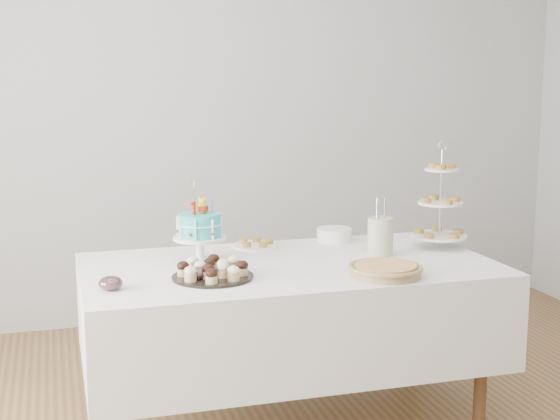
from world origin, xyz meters
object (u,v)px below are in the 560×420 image
object	(u,v)px
plate_stack	(334,235)
jam_bowl_a	(198,273)
cupcake_tray	(213,269)
jam_bowl_b	(111,283)
pie	(385,270)
birthday_cake	(200,239)
utensil_pitcher	(381,235)
pastry_plate	(256,244)
tiered_stand	(440,203)
table	(289,310)

from	to	relation	value
plate_stack	jam_bowl_a	size ratio (longest dim) A/B	1.79
cupcake_tray	jam_bowl_b	world-z (taller)	cupcake_tray
jam_bowl_a	pie	bearing A→B (deg)	-11.91
birthday_cake	utensil_pitcher	size ratio (longest dim) A/B	1.38
pie	jam_bowl_b	world-z (taller)	jam_bowl_b
pastry_plate	utensil_pitcher	size ratio (longest dim) A/B	0.84
pastry_plate	jam_bowl_b	bearing A→B (deg)	-141.53
tiered_stand	plate_stack	world-z (taller)	tiered_stand
jam_bowl_a	pastry_plate	bearing A→B (deg)	54.44
table	cupcake_tray	bearing A→B (deg)	-158.24
jam_bowl_a	plate_stack	bearing A→B (deg)	34.30
tiered_stand	utensil_pitcher	size ratio (longest dim) A/B	1.93
plate_stack	jam_bowl_b	bearing A→B (deg)	-152.69
table	utensil_pitcher	size ratio (longest dim) A/B	6.76
jam_bowl_b	table	bearing A→B (deg)	15.02
table	jam_bowl_b	size ratio (longest dim) A/B	19.08
jam_bowl_a	utensil_pitcher	bearing A→B (deg)	12.74
cupcake_tray	utensil_pitcher	distance (m)	0.90
birthday_cake	plate_stack	bearing A→B (deg)	-7.54
pie	plate_stack	xyz separation A→B (m)	(0.03, 0.74, 0.01)
jam_bowl_b	utensil_pitcher	xyz separation A→B (m)	(1.32, 0.27, 0.07)
tiered_stand	plate_stack	size ratio (longest dim) A/B	2.95
birthday_cake	pie	size ratio (longest dim) A/B	1.19
tiered_stand	pie	bearing A→B (deg)	-137.75
cupcake_tray	plate_stack	xyz separation A→B (m)	(0.77, 0.56, -0.00)
utensil_pitcher	tiered_stand	bearing A→B (deg)	-4.37
cupcake_tray	utensil_pitcher	world-z (taller)	utensil_pitcher
pie	utensil_pitcher	size ratio (longest dim) A/B	1.16
table	birthday_cake	bearing A→B (deg)	156.89
cupcake_tray	pie	distance (m)	0.76
jam_bowl_b	tiered_stand	bearing A→B (deg)	11.52
table	pie	xyz separation A→B (m)	(0.34, -0.34, 0.26)
utensil_pitcher	pastry_plate	bearing A→B (deg)	131.29
birthday_cake	pie	distance (m)	0.89
plate_stack	table	bearing A→B (deg)	-132.86
birthday_cake	tiered_stand	distance (m)	1.24
cupcake_tray	jam_bowl_a	bearing A→B (deg)	-171.00
pie	tiered_stand	distance (m)	0.71
table	plate_stack	distance (m)	0.61
table	jam_bowl_b	bearing A→B (deg)	-164.98
cupcake_tray	pie	world-z (taller)	cupcake_tray
pie	pastry_plate	distance (m)	0.83
jam_bowl_a	jam_bowl_b	bearing A→B (deg)	-171.53
birthday_cake	utensil_pitcher	distance (m)	0.88
table	pie	size ratio (longest dim) A/B	5.81
pastry_plate	tiered_stand	bearing A→B (deg)	-17.07
birthday_cake	jam_bowl_a	distance (m)	0.35
tiered_stand	jam_bowl_b	xyz separation A→B (m)	(-1.68, -0.34, -0.20)
table	pie	bearing A→B (deg)	-44.99
pie	jam_bowl_b	size ratio (longest dim) A/B	3.28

